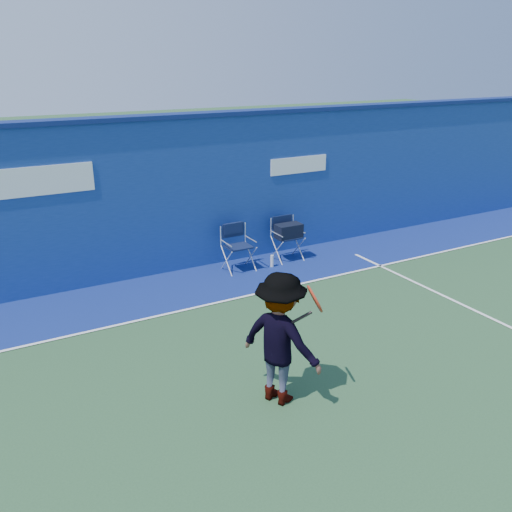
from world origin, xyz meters
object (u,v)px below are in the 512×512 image
water_bottle (272,261)px  tennis_player (281,339)px  directors_chair_right (288,243)px  directors_chair_left (238,255)px

water_bottle → tennis_player: (-2.25, -4.01, 0.72)m
directors_chair_right → tennis_player: size_ratio=0.54×
directors_chair_right → tennis_player: (-2.76, -4.24, 0.47)m
directors_chair_right → water_bottle: size_ratio=3.59×
directors_chair_left → directors_chair_right: (1.19, 0.03, 0.07)m
directors_chair_left → directors_chair_right: 1.19m
water_bottle → tennis_player: bearing=-119.2°
directors_chair_right → water_bottle: directors_chair_right is taller
directors_chair_right → tennis_player: 5.08m
directors_chair_right → water_bottle: (-0.51, -0.22, -0.26)m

